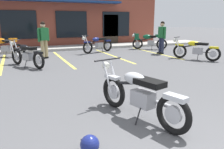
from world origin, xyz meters
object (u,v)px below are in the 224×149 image
at_px(motorcycle_orange_scrambler, 195,49).
at_px(motorcycle_cream_vintage, 2,46).
at_px(helmet_on_pavement, 90,144).
at_px(motorcycle_blue_standard, 27,55).
at_px(motorcycle_foreground_classic, 139,94).
at_px(person_in_shorts_foreground, 162,36).
at_px(motorcycle_red_sportbike, 98,44).
at_px(person_in_black_shirt, 44,38).
at_px(motorcycle_silver_naked, 148,41).

xyz_separation_m(motorcycle_orange_scrambler, motorcycle_cream_vintage, (-7.94, 4.30, 0.07)).
height_order(motorcycle_cream_vintage, helmet_on_pavement, motorcycle_cream_vintage).
bearing_deg(motorcycle_blue_standard, motorcycle_foreground_classic, -74.47).
bearing_deg(person_in_shorts_foreground, helmet_on_pavement, -130.95).
distance_m(motorcycle_red_sportbike, person_in_black_shirt, 3.10).
xyz_separation_m(motorcycle_silver_naked, motorcycle_cream_vintage, (-7.96, 0.31, 0.00)).
bearing_deg(motorcycle_silver_naked, helmet_on_pavement, -125.99).
relative_size(person_in_black_shirt, person_in_shorts_foreground, 1.00).
bearing_deg(motorcycle_red_sportbike, motorcycle_blue_standard, -145.96).
distance_m(person_in_black_shirt, person_in_shorts_foreground, 5.89).
height_order(motorcycle_blue_standard, helmet_on_pavement, motorcycle_blue_standard).
relative_size(motorcycle_cream_vintage, helmet_on_pavement, 7.20).
xyz_separation_m(motorcycle_silver_naked, motorcycle_blue_standard, (-7.01, -2.64, -0.07)).
relative_size(motorcycle_red_sportbike, helmet_on_pavement, 7.72).
xyz_separation_m(motorcycle_cream_vintage, helmet_on_pavement, (1.39, -9.36, -0.40)).
relative_size(motorcycle_foreground_classic, person_in_shorts_foreground, 1.23).
relative_size(motorcycle_red_sportbike, motorcycle_orange_scrambler, 1.07).
xyz_separation_m(motorcycle_foreground_classic, helmet_on_pavement, (-1.14, -0.71, -0.33)).
bearing_deg(motorcycle_silver_naked, motorcycle_orange_scrambler, -90.28).
xyz_separation_m(motorcycle_red_sportbike, motorcycle_silver_naked, (3.24, 0.09, 0.07)).
bearing_deg(motorcycle_cream_vintage, helmet_on_pavement, -81.58).
xyz_separation_m(motorcycle_foreground_classic, motorcycle_red_sportbike, (2.19, 8.25, 0.00)).
bearing_deg(motorcycle_blue_standard, helmet_on_pavement, -86.08).
bearing_deg(person_in_shorts_foreground, motorcycle_silver_naked, 79.80).
height_order(motorcycle_orange_scrambler, helmet_on_pavement, motorcycle_orange_scrambler).
relative_size(motorcycle_foreground_classic, motorcycle_orange_scrambler, 1.10).
xyz_separation_m(motorcycle_red_sportbike, person_in_black_shirt, (-2.92, -0.91, 0.49)).
height_order(motorcycle_blue_standard, person_in_shorts_foreground, person_in_shorts_foreground).
height_order(motorcycle_red_sportbike, motorcycle_orange_scrambler, same).
bearing_deg(motorcycle_blue_standard, motorcycle_cream_vintage, 107.77).
bearing_deg(motorcycle_blue_standard, motorcycle_orange_scrambler, -10.89).
xyz_separation_m(motorcycle_foreground_classic, person_in_black_shirt, (-0.73, 7.34, 0.49)).
relative_size(motorcycle_red_sportbike, person_in_black_shirt, 1.20).
height_order(motorcycle_cream_vintage, person_in_black_shirt, person_in_black_shirt).
height_order(motorcycle_blue_standard, motorcycle_cream_vintage, same).
height_order(motorcycle_silver_naked, person_in_black_shirt, person_in_black_shirt).
xyz_separation_m(motorcycle_cream_vintage, person_in_black_shirt, (1.79, -1.31, 0.42)).
relative_size(motorcycle_foreground_classic, motorcycle_cream_vintage, 1.10).
relative_size(person_in_shorts_foreground, helmet_on_pavement, 6.44).
relative_size(motorcycle_orange_scrambler, helmet_on_pavement, 7.21).
height_order(motorcycle_silver_naked, person_in_shorts_foreground, person_in_shorts_foreground).
xyz_separation_m(motorcycle_silver_naked, person_in_black_shirt, (-6.16, -1.00, 0.42)).
bearing_deg(motorcycle_foreground_classic, motorcycle_orange_scrambler, 38.84).
xyz_separation_m(motorcycle_red_sportbike, person_in_shorts_foreground, (2.90, -1.77, 0.49)).
bearing_deg(motorcycle_silver_naked, motorcycle_blue_standard, -159.38).
bearing_deg(motorcycle_silver_naked, motorcycle_red_sportbike, -178.43).
bearing_deg(person_in_black_shirt, motorcycle_cream_vintage, 143.84).
distance_m(motorcycle_cream_vintage, person_in_black_shirt, 2.26).
relative_size(motorcycle_silver_naked, motorcycle_orange_scrambler, 0.97).
bearing_deg(motorcycle_red_sportbike, motorcycle_orange_scrambler, -50.43).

